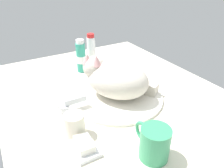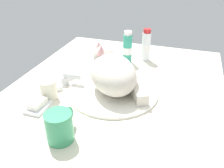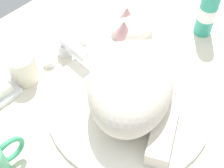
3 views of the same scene
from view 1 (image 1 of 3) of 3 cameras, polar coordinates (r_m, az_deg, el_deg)
The scene contains 10 objects.
ground_plane at distance 82.99cm, azimuth 1.33°, elevation -4.55°, with size 110.00×82.50×3.00cm, color silver.
sink_basin at distance 81.89cm, azimuth 1.34°, elevation -3.38°, with size 34.27×34.27×1.03cm, color white.
faucet at distance 74.29cm, azimuth -11.66°, elevation -6.14°, with size 12.50×9.39×5.57cm.
cat at distance 78.56cm, azimuth 0.89°, elevation 1.52°, with size 28.54×28.30×16.00cm.
coffee_mug at distance 58.06cm, azimuth 11.05°, elevation -15.02°, with size 12.07×7.82×9.13cm.
rinse_cup at distance 64.72cm, azimuth -9.88°, elevation -10.62°, with size 6.04×6.04×7.17cm.
soap_dish at distance 61.62cm, azimuth -7.28°, elevation -16.61°, with size 9.00×6.40×1.20cm, color white.
soap_bar at distance 60.44cm, azimuth -7.38°, elevation -15.50°, with size 6.34×4.13×2.15cm, color white.
toothpaste_bottle at distance 100.97cm, azimuth -8.21°, elevation 7.14°, with size 4.39×4.39×15.40cm.
mouthwash_bottle at distance 108.48cm, azimuth -5.52°, elevation 8.92°, with size 4.18×4.18×15.56cm.
Camera 1 is at (-58.85, 36.19, 44.48)cm, focal length 34.51 mm.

